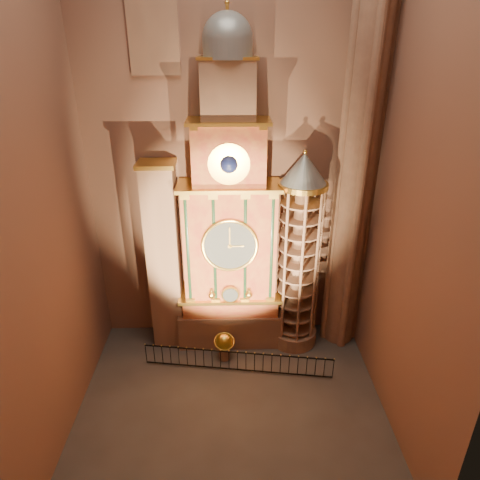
{
  "coord_description": "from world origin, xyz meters",
  "views": [
    {
      "loc": [
        0.03,
        -14.62,
        15.42
      ],
      "look_at": [
        0.47,
        3.0,
        7.07
      ],
      "focal_mm": 32.0,
      "sensor_mm": 36.0,
      "label": 1
    }
  ],
  "objects_px": {
    "portrait_tower": "(164,258)",
    "stair_turret": "(298,257)",
    "astronomical_clock": "(230,230)",
    "celestial_globe": "(224,344)",
    "iron_railing": "(237,361)"
  },
  "relations": [
    {
      "from": "portrait_tower",
      "to": "stair_turret",
      "type": "xyz_separation_m",
      "value": [
        6.9,
        -0.28,
        0.12
      ]
    },
    {
      "from": "portrait_tower",
      "to": "stair_turret",
      "type": "distance_m",
      "value": 6.91
    },
    {
      "from": "astronomical_clock",
      "to": "celestial_globe",
      "type": "xyz_separation_m",
      "value": [
        -0.35,
        -1.72,
        -5.75
      ]
    },
    {
      "from": "stair_turret",
      "to": "iron_railing",
      "type": "height_order",
      "value": "stair_turret"
    },
    {
      "from": "astronomical_clock",
      "to": "stair_turret",
      "type": "relative_size",
      "value": 1.55
    },
    {
      "from": "astronomical_clock",
      "to": "stair_turret",
      "type": "distance_m",
      "value": 3.78
    },
    {
      "from": "astronomical_clock",
      "to": "portrait_tower",
      "type": "xyz_separation_m",
      "value": [
        -3.4,
        0.02,
        -1.53
      ]
    },
    {
      "from": "astronomical_clock",
      "to": "celestial_globe",
      "type": "height_order",
      "value": "astronomical_clock"
    },
    {
      "from": "celestial_globe",
      "to": "iron_railing",
      "type": "bearing_deg",
      "value": -55.87
    },
    {
      "from": "astronomical_clock",
      "to": "celestial_globe",
      "type": "relative_size",
      "value": 10.78
    },
    {
      "from": "portrait_tower",
      "to": "celestial_globe",
      "type": "bearing_deg",
      "value": -29.65
    },
    {
      "from": "stair_turret",
      "to": "celestial_globe",
      "type": "xyz_separation_m",
      "value": [
        -3.85,
        -1.46,
        -4.34
      ]
    },
    {
      "from": "stair_turret",
      "to": "celestial_globe",
      "type": "height_order",
      "value": "stair_turret"
    },
    {
      "from": "astronomical_clock",
      "to": "portrait_tower",
      "type": "distance_m",
      "value": 3.73
    },
    {
      "from": "portrait_tower",
      "to": "stair_turret",
      "type": "relative_size",
      "value": 0.94
    }
  ]
}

